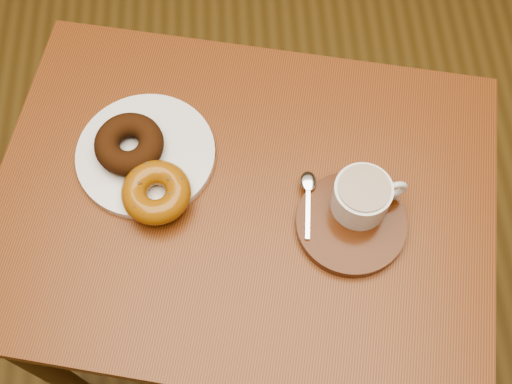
{
  "coord_description": "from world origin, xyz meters",
  "views": [
    {
      "loc": [
        0.28,
        -0.74,
        1.53
      ],
      "look_at": [
        0.3,
        -0.34,
        0.71
      ],
      "focal_mm": 45.0,
      "sensor_mm": 36.0,
      "label": 1
    }
  ],
  "objects_px": {
    "cafe_table": "(244,227)",
    "donut_plate": "(146,154)",
    "coffee_cup": "(362,196)",
    "saucer": "(351,224)"
  },
  "relations": [
    {
      "from": "donut_plate",
      "to": "coffee_cup",
      "type": "distance_m",
      "value": 0.33
    },
    {
      "from": "cafe_table",
      "to": "donut_plate",
      "type": "height_order",
      "value": "donut_plate"
    },
    {
      "from": "cafe_table",
      "to": "coffee_cup",
      "type": "relative_size",
      "value": 7.82
    },
    {
      "from": "saucer",
      "to": "coffee_cup",
      "type": "distance_m",
      "value": 0.05
    },
    {
      "from": "saucer",
      "to": "coffee_cup",
      "type": "height_order",
      "value": "coffee_cup"
    },
    {
      "from": "donut_plate",
      "to": "coffee_cup",
      "type": "height_order",
      "value": "coffee_cup"
    },
    {
      "from": "cafe_table",
      "to": "donut_plate",
      "type": "bearing_deg",
      "value": 163.62
    },
    {
      "from": "cafe_table",
      "to": "donut_plate",
      "type": "relative_size",
      "value": 4.01
    },
    {
      "from": "coffee_cup",
      "to": "cafe_table",
      "type": "bearing_deg",
      "value": 161.71
    },
    {
      "from": "donut_plate",
      "to": "saucer",
      "type": "bearing_deg",
      "value": -23.65
    }
  ]
}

